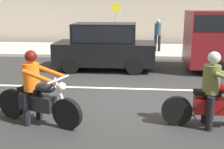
{
  "coord_description": "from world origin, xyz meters",
  "views": [
    {
      "loc": [
        0.12,
        -7.29,
        2.48
      ],
      "look_at": [
        -0.46,
        -0.95,
        0.9
      ],
      "focal_mm": 45.01,
      "sensor_mm": 36.0,
      "label": 1
    }
  ],
  "objects": [
    {
      "name": "sidewalk_slab",
      "position": [
        0.0,
        8.0,
        0.07
      ],
      "size": [
        40.0,
        4.4,
        0.14
      ],
      "primitive_type": "cube",
      "color": "#A8A399",
      "rests_on": "ground_plane"
    },
    {
      "name": "ground_plane",
      "position": [
        0.0,
        0.0,
        0.0
      ],
      "size": [
        80.0,
        80.0,
        0.0
      ],
      "primitive_type": "plane",
      "color": "#282828"
    },
    {
      "name": "pedestrian_bystander",
      "position": [
        1.14,
        7.33,
        1.09
      ],
      "size": [
        0.34,
        0.34,
        1.63
      ],
      "color": "black",
      "rests_on": "sidewalk_slab"
    },
    {
      "name": "parked_hatchback_black",
      "position": [
        -1.14,
        3.45,
        0.93
      ],
      "size": [
        3.8,
        1.76,
        1.8
      ],
      "color": "black",
      "rests_on": "ground_plane"
    },
    {
      "name": "motorcycle_with_rider_orange_stripe",
      "position": [
        -1.98,
        -1.82,
        0.65
      ],
      "size": [
        2.05,
        0.93,
        1.58
      ],
      "color": "black",
      "rests_on": "ground_plane"
    },
    {
      "name": "lane_marking_stripe",
      "position": [
        0.55,
        0.9,
        0.0
      ],
      "size": [
        18.0,
        0.14,
        0.01
      ],
      "primitive_type": "cube",
      "color": "silver",
      "rests_on": "ground_plane"
    },
    {
      "name": "motorcycle_with_rider_olive",
      "position": [
        1.73,
        -1.67,
        0.65
      ],
      "size": [
        2.16,
        0.7,
        1.59
      ],
      "color": "black",
      "rests_on": "ground_plane"
    },
    {
      "name": "street_sign_post",
      "position": [
        -1.09,
        8.68,
        1.6
      ],
      "size": [
        0.44,
        0.08,
        2.4
      ],
      "color": "gray",
      "rests_on": "sidewalk_slab"
    }
  ]
}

